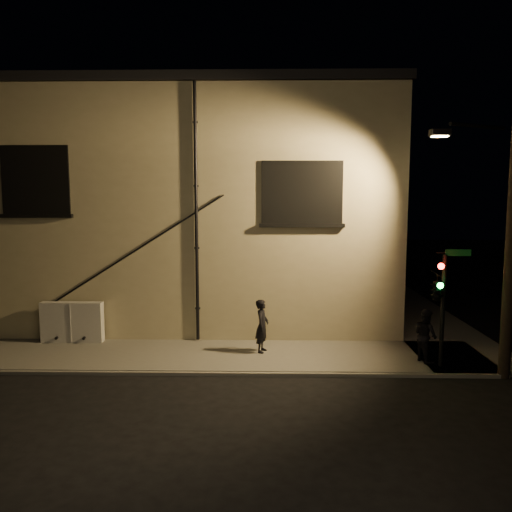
{
  "coord_description": "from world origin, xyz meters",
  "views": [
    {
      "loc": [
        0.45,
        -13.13,
        4.81
      ],
      "look_at": [
        0.15,
        1.8,
        3.08
      ],
      "focal_mm": 35.0,
      "sensor_mm": 36.0,
      "label": 1
    }
  ],
  "objects_px": {
    "pedestrian_a": "(262,326)",
    "traffic_signal": "(438,289)",
    "utility_cabinet": "(72,322)",
    "streetlamp_pole": "(507,236)",
    "pedestrian_b": "(425,335)"
  },
  "relations": [
    {
      "from": "pedestrian_a",
      "to": "traffic_signal",
      "type": "relative_size",
      "value": 0.49
    },
    {
      "from": "utility_cabinet",
      "to": "traffic_signal",
      "type": "height_order",
      "value": "traffic_signal"
    },
    {
      "from": "traffic_signal",
      "to": "streetlamp_pole",
      "type": "height_order",
      "value": "streetlamp_pole"
    },
    {
      "from": "utility_cabinet",
      "to": "pedestrian_b",
      "type": "height_order",
      "value": "pedestrian_b"
    },
    {
      "from": "utility_cabinet",
      "to": "pedestrian_a",
      "type": "bearing_deg",
      "value": -8.74
    },
    {
      "from": "utility_cabinet",
      "to": "pedestrian_b",
      "type": "xyz_separation_m",
      "value": [
        10.95,
        -1.75,
        0.11
      ]
    },
    {
      "from": "pedestrian_a",
      "to": "pedestrian_b",
      "type": "height_order",
      "value": "pedestrian_a"
    },
    {
      "from": "pedestrian_b",
      "to": "streetlamp_pole",
      "type": "xyz_separation_m",
      "value": [
        1.72,
        -0.91,
        2.94
      ]
    },
    {
      "from": "pedestrian_a",
      "to": "traffic_signal",
      "type": "distance_m",
      "value": 5.2
    },
    {
      "from": "utility_cabinet",
      "to": "pedestrian_b",
      "type": "relative_size",
      "value": 1.31
    },
    {
      "from": "pedestrian_b",
      "to": "traffic_signal",
      "type": "xyz_separation_m",
      "value": [
        0.11,
        -0.54,
        1.45
      ]
    },
    {
      "from": "pedestrian_b",
      "to": "streetlamp_pole",
      "type": "height_order",
      "value": "streetlamp_pole"
    },
    {
      "from": "pedestrian_a",
      "to": "pedestrian_b",
      "type": "relative_size",
      "value": 1.06
    },
    {
      "from": "pedestrian_a",
      "to": "traffic_signal",
      "type": "bearing_deg",
      "value": -91.99
    },
    {
      "from": "utility_cabinet",
      "to": "pedestrian_a",
      "type": "distance_m",
      "value": 6.31
    }
  ]
}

